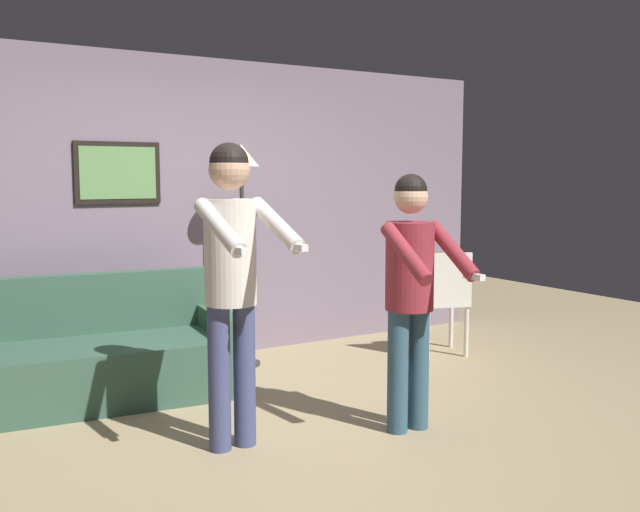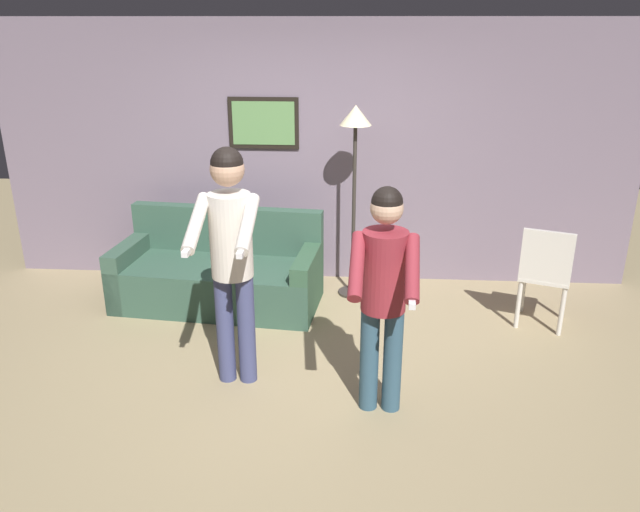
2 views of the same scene
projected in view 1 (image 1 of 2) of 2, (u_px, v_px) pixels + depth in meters
name	position (u px, v px, depth m)	size (l,w,h in m)	color
ground_plane	(294.00, 432.00, 4.46)	(12.00, 12.00, 0.00)	tan
back_wall_assembly	(175.00, 210.00, 6.07)	(6.40, 0.09, 2.60)	slate
couch	(100.00, 360.00, 5.11)	(1.97, 1.03, 0.87)	#345443
torchiere_lamp	(242.00, 188.00, 5.88)	(0.29, 0.29, 1.85)	#332D28
person_standing_left	(232.00, 264.00, 4.07)	(0.43, 0.72, 1.78)	#3F4571
person_standing_right	(411.00, 280.00, 4.38)	(0.45, 0.63, 1.61)	#315267
dining_chair_distant	(444.00, 297.00, 6.32)	(0.54, 0.54, 0.93)	silver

